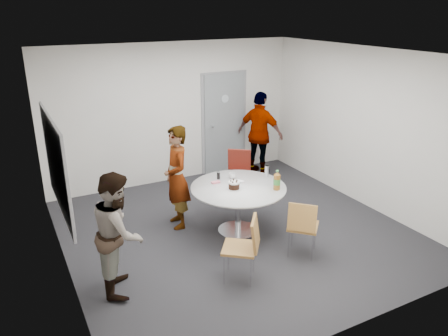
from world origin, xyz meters
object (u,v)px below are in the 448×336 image
door (224,123)px  person_main (177,178)px  chair_near_left (246,243)px  person_left (119,232)px  table (240,193)px  chair_near_right (303,224)px  chair_far (238,170)px  person_right (260,134)px  whiteboard (56,165)px

door → person_main: door is taller
chair_near_left → person_left: size_ratio=0.57×
table → chair_near_right: (0.39, -1.04, -0.14)m
table → chair_near_left: (-0.56, -1.15, -0.12)m
chair_far → person_right: bearing=-101.8°
door → person_right: (0.55, -0.53, -0.17)m
chair_near_right → person_right: person_right is taller
table → chair_near_left: bearing=-116.0°
chair_near_left → person_main: size_ratio=0.53×
table → person_right: 2.54m
person_left → person_right: (3.60, 2.55, 0.10)m
person_main → person_left: size_ratio=1.07×
door → chair_near_right: bearing=-100.4°
person_left → person_right: size_ratio=0.89×
table → person_left: size_ratio=0.94×
door → chair_far: size_ratio=2.35×
table → person_left: person_left is taller
whiteboard → chair_near_left: bearing=-35.2°
chair_near_right → person_main: 2.06m
person_left → person_right: 4.41m
door → chair_near_right: door is taller
chair_near_left → table: bearing=11.6°
chair_near_left → person_right: size_ratio=0.50×
door → chair_near_right: size_ratio=2.52×
table → chair_far: 1.26m
whiteboard → table: size_ratio=1.32×
door → table: size_ratio=1.47×
door → whiteboard: 4.25m
table → chair_near_right: 1.12m
door → chair_far: 1.55m
door → person_left: (-3.05, -3.08, -0.26)m
door → whiteboard: door is taller
door → person_main: size_ratio=1.30×
whiteboard → chair_far: (3.11, 0.88, -0.90)m
chair_near_left → chair_near_right: (0.96, 0.11, -0.02)m
table → person_right: (1.59, 1.97, 0.21)m
person_right → person_main: bearing=90.6°
person_right → chair_far: bearing=102.2°
chair_near_right → person_main: bearing=169.5°
table → person_main: 1.01m
whiteboard → person_main: size_ratio=1.16×
chair_near_left → chair_near_right: chair_near_left is taller
chair_near_right → person_main: person_main is taller
whiteboard → chair_near_right: 3.31m
chair_near_left → chair_far: bearing=10.3°
chair_near_right → person_left: bearing=-146.3°
chair_far → person_left: person_left is taller
chair_far → person_main: bearing=55.9°
person_left → chair_near_right: bearing=-83.3°
door → person_left: 4.34m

